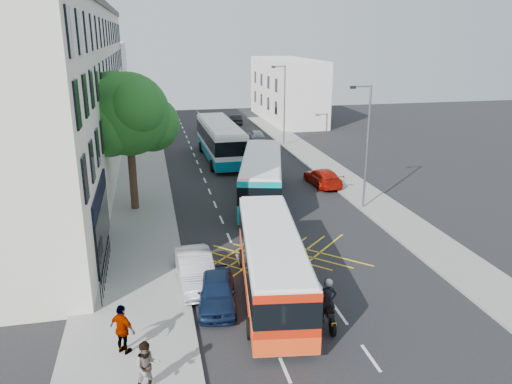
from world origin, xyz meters
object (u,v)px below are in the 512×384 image
distant_car_grey (214,127)px  bus_far (220,140)px  bus_near (272,261)px  pedestrian_near (147,367)px  lamp_near (366,141)px  lamp_far (284,101)px  distant_car_silver (256,135)px  parked_car_silver (195,270)px  red_hatchback (323,177)px  distant_car_dark (235,119)px  pedestrian_far (123,329)px  bus_mid (262,178)px  street_tree (128,115)px  parked_car_blue (217,291)px  motorbike (328,303)px

distant_car_grey → bus_far: bearing=-96.9°
bus_near → pedestrian_near: 7.86m
lamp_near → pedestrian_near: 21.01m
lamp_far → distant_car_silver: lamp_far is taller
parked_car_silver → distant_car_grey: size_ratio=0.87×
distant_car_silver → pedestrian_near: (-11.89, -38.49, 0.44)m
red_hatchback → distant_car_dark: 28.36m
distant_car_grey → distant_car_silver: 6.64m
bus_near → distant_car_dark: (6.04, 43.69, -0.94)m
lamp_far → pedestrian_far: bearing=-114.2°
lamp_far → pedestrian_far: (-14.85, -32.99, -3.51)m
bus_near → distant_car_silver: size_ratio=3.01×
lamp_far → bus_far: lamp_far is taller
bus_mid → distant_car_silver: (3.98, 20.11, -1.07)m
lamp_near → parked_car_silver: bearing=-145.5°
bus_near → bus_far: bus_far is taller
street_tree → distant_car_silver: bearing=58.2°
lamp_far → pedestrian_near: lamp_far is taller
lamp_far → parked_car_blue: (-11.10, -30.17, -3.94)m
parked_car_blue → distant_car_silver: size_ratio=1.12×
bus_far → distant_car_dark: size_ratio=3.35×
pedestrian_near → pedestrian_far: 2.41m
pedestrian_near → pedestrian_far: (-0.84, 2.25, 0.06)m
street_tree → bus_near: bearing=-63.9°
bus_near → parked_car_blue: bus_near is taller
bus_mid → parked_car_silver: bearing=-102.5°
motorbike → distant_car_grey: 41.22m
motorbike → pedestrian_near: size_ratio=1.28×
bus_mid → distant_car_grey: bus_mid is taller
distant_car_grey → lamp_near: bearing=-80.0°
bus_near → distant_car_dark: bus_near is taller
motorbike → red_hatchback: size_ratio=0.51×
distant_car_silver → distant_car_grey: bearing=-53.5°
bus_mid → parked_car_blue: bus_mid is taller
distant_car_grey → parked_car_blue: bearing=-99.3°
lamp_far → bus_far: bearing=-149.0°
parked_car_blue → distant_car_grey: 39.13m
motorbike → red_hatchback: 19.40m
street_tree → lamp_far: size_ratio=1.10×
lamp_far → distant_car_grey: size_ratio=1.55×
distant_car_silver → distant_car_dark: (-0.39, 10.83, -0.00)m
street_tree → bus_mid: 9.77m
motorbike → distant_car_silver: motorbike is taller
pedestrian_near → pedestrian_far: bearing=99.6°
distant_car_silver → lamp_far: bearing=123.9°
distant_car_grey → distant_car_dark: size_ratio=1.41×
distant_car_dark → bus_near: bearing=82.8°
street_tree → lamp_near: size_ratio=1.10×
street_tree → red_hatchback: 15.36m
street_tree → lamp_far: (14.71, 17.03, -1.68)m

